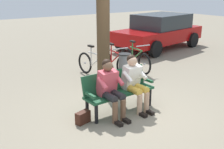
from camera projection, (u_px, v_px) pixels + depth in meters
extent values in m
plane|color=gray|center=(128.00, 112.00, 5.87)|extent=(40.00, 40.00, 0.00)
cube|color=#194C2D|center=(120.00, 93.00, 5.81)|extent=(1.61, 0.49, 0.05)
cube|color=#194C2D|center=(115.00, 80.00, 5.88)|extent=(1.60, 0.19, 0.42)
cube|color=#194C2D|center=(146.00, 80.00, 6.20)|extent=(0.07, 0.40, 0.05)
cube|color=#194C2D|center=(90.00, 95.00, 5.33)|extent=(0.07, 0.40, 0.05)
cylinder|color=black|center=(150.00, 97.00, 6.15)|extent=(0.07, 0.07, 0.40)
cylinder|color=black|center=(96.00, 114.00, 5.34)|extent=(0.07, 0.07, 0.40)
cylinder|color=black|center=(140.00, 93.00, 6.41)|extent=(0.07, 0.07, 0.40)
cylinder|color=black|center=(87.00, 108.00, 5.60)|extent=(0.07, 0.07, 0.40)
cube|color=white|center=(131.00, 77.00, 5.92)|extent=(0.39, 0.32, 0.55)
sphere|color=#D8A884|center=(132.00, 61.00, 5.80)|extent=(0.21, 0.21, 0.21)
sphere|color=black|center=(131.00, 59.00, 5.81)|extent=(0.20, 0.20, 0.20)
cylinder|color=gold|center=(141.00, 88.00, 5.89)|extent=(0.16, 0.40, 0.15)
cylinder|color=#D8A884|center=(147.00, 102.00, 5.82)|extent=(0.11, 0.11, 0.45)
cube|color=black|center=(149.00, 112.00, 5.80)|extent=(0.10, 0.22, 0.07)
cylinder|color=white|center=(142.00, 74.00, 5.92)|extent=(0.10, 0.31, 0.23)
cylinder|color=gold|center=(134.00, 90.00, 5.77)|extent=(0.16, 0.40, 0.15)
cylinder|color=#D8A884|center=(140.00, 105.00, 5.70)|extent=(0.11, 0.11, 0.45)
cube|color=black|center=(143.00, 115.00, 5.68)|extent=(0.10, 0.22, 0.07)
cylinder|color=white|center=(128.00, 77.00, 5.69)|extent=(0.10, 0.31, 0.23)
cube|color=silver|center=(141.00, 78.00, 5.67)|extent=(0.20, 0.13, 0.09)
cube|color=#D84C59|center=(107.00, 83.00, 5.55)|extent=(0.39, 0.32, 0.55)
sphere|color=brown|center=(108.00, 66.00, 5.43)|extent=(0.21, 0.21, 0.21)
sphere|color=black|center=(107.00, 64.00, 5.44)|extent=(0.20, 0.20, 0.20)
cylinder|color=#262628|center=(117.00, 95.00, 5.52)|extent=(0.16, 0.40, 0.15)
cylinder|color=brown|center=(123.00, 110.00, 5.45)|extent=(0.11, 0.11, 0.45)
cube|color=black|center=(126.00, 120.00, 5.43)|extent=(0.10, 0.22, 0.07)
cylinder|color=#D84C59|center=(119.00, 79.00, 5.56)|extent=(0.10, 0.31, 0.23)
cylinder|color=#262628|center=(109.00, 97.00, 5.41)|extent=(0.16, 0.40, 0.15)
cylinder|color=brown|center=(115.00, 113.00, 5.34)|extent=(0.11, 0.11, 0.45)
cube|color=black|center=(118.00, 123.00, 5.32)|extent=(0.10, 0.22, 0.07)
cylinder|color=#D84C59|center=(102.00, 83.00, 5.33)|extent=(0.10, 0.31, 0.23)
cube|color=#3F1E14|center=(83.00, 117.00, 5.37)|extent=(0.33, 0.21, 0.24)
cylinder|color=#4C3823|center=(103.00, 31.00, 6.79)|extent=(0.33, 0.33, 3.04)
cylinder|color=slate|center=(125.00, 70.00, 7.47)|extent=(0.32, 0.32, 0.83)
cylinder|color=black|center=(125.00, 54.00, 7.34)|extent=(0.34, 0.34, 0.03)
torus|color=black|center=(144.00, 64.00, 8.33)|extent=(0.13, 0.66, 0.66)
cylinder|color=silver|center=(144.00, 64.00, 8.33)|extent=(0.06, 0.07, 0.06)
torus|color=black|center=(127.00, 57.00, 9.19)|extent=(0.13, 0.66, 0.66)
cylinder|color=silver|center=(127.00, 57.00, 9.19)|extent=(0.06, 0.07, 0.06)
cylinder|color=#337238|center=(136.00, 49.00, 8.65)|extent=(0.11, 0.63, 0.04)
cylinder|color=#337238|center=(137.00, 55.00, 8.64)|extent=(0.11, 0.60, 0.43)
cylinder|color=#337238|center=(132.00, 50.00, 8.82)|extent=(0.04, 0.04, 0.55)
cube|color=black|center=(133.00, 41.00, 8.74)|extent=(0.11, 0.23, 0.05)
cylinder|color=#B2B2B7|center=(143.00, 46.00, 8.25)|extent=(0.48, 0.08, 0.03)
torus|color=black|center=(122.00, 68.00, 7.94)|extent=(0.14, 0.66, 0.66)
cylinder|color=silver|center=(122.00, 68.00, 7.94)|extent=(0.06, 0.07, 0.06)
torus|color=black|center=(106.00, 60.00, 8.80)|extent=(0.14, 0.66, 0.66)
cylinder|color=silver|center=(106.00, 60.00, 8.80)|extent=(0.06, 0.07, 0.06)
cylinder|color=#B71414|center=(114.00, 52.00, 8.26)|extent=(0.12, 0.63, 0.04)
cylinder|color=#B71414|center=(115.00, 59.00, 8.25)|extent=(0.11, 0.60, 0.43)
cylinder|color=#B71414|center=(111.00, 53.00, 8.43)|extent=(0.04, 0.04, 0.55)
cube|color=black|center=(111.00, 44.00, 8.35)|extent=(0.12, 0.23, 0.05)
cylinder|color=#B2B2B7|center=(121.00, 49.00, 7.86)|extent=(0.48, 0.09, 0.03)
torus|color=black|center=(106.00, 70.00, 7.73)|extent=(0.13, 0.66, 0.66)
cylinder|color=silver|center=(106.00, 70.00, 7.73)|extent=(0.06, 0.07, 0.06)
torus|color=black|center=(85.00, 63.00, 8.46)|extent=(0.13, 0.66, 0.66)
cylinder|color=silver|center=(85.00, 63.00, 8.46)|extent=(0.06, 0.07, 0.06)
cylinder|color=silver|center=(95.00, 54.00, 7.98)|extent=(0.11, 0.63, 0.04)
cylinder|color=silver|center=(97.00, 61.00, 7.98)|extent=(0.11, 0.60, 0.43)
cylinder|color=silver|center=(91.00, 55.00, 8.13)|extent=(0.04, 0.04, 0.55)
cube|color=black|center=(91.00, 46.00, 8.05)|extent=(0.11, 0.23, 0.05)
cylinder|color=#B2B2B7|center=(104.00, 50.00, 7.63)|extent=(0.48, 0.09, 0.03)
cube|color=#A50C0C|center=(158.00, 35.00, 11.88)|extent=(4.43, 2.45, 0.55)
cube|color=#262D33|center=(162.00, 21.00, 11.84)|extent=(2.54, 2.00, 0.60)
cylinder|color=black|center=(155.00, 49.00, 10.44)|extent=(0.67, 0.32, 0.64)
cylinder|color=black|center=(121.00, 42.00, 11.67)|extent=(0.67, 0.32, 0.64)
cylinder|color=black|center=(193.00, 40.00, 12.25)|extent=(0.67, 0.32, 0.64)
cylinder|color=black|center=(160.00, 35.00, 13.48)|extent=(0.67, 0.32, 0.64)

